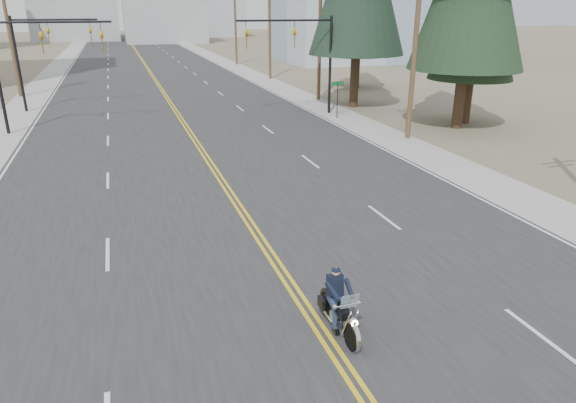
# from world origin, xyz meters

# --- Properties ---
(road) EXTENTS (20.00, 200.00, 0.01)m
(road) POSITION_xyz_m (0.00, 70.00, 0.01)
(road) COLOR #303033
(road) RESTS_ON ground
(sidewalk_left) EXTENTS (3.00, 200.00, 0.01)m
(sidewalk_left) POSITION_xyz_m (-11.50, 70.00, 0.01)
(sidewalk_left) COLOR #A5A5A0
(sidewalk_left) RESTS_ON ground
(sidewalk_right) EXTENTS (3.00, 200.00, 0.01)m
(sidewalk_right) POSITION_xyz_m (11.50, 70.00, 0.01)
(sidewalk_right) COLOR #A5A5A0
(sidewalk_right) RESTS_ON ground
(traffic_mast_left) EXTENTS (7.10, 0.26, 7.00)m
(traffic_mast_left) POSITION_xyz_m (-8.98, 32.00, 4.94)
(traffic_mast_left) COLOR black
(traffic_mast_left) RESTS_ON ground
(traffic_mast_right) EXTENTS (7.10, 0.26, 7.00)m
(traffic_mast_right) POSITION_xyz_m (8.98, 32.00, 4.94)
(traffic_mast_right) COLOR black
(traffic_mast_right) RESTS_ON ground
(traffic_mast_far) EXTENTS (6.10, 0.26, 7.00)m
(traffic_mast_far) POSITION_xyz_m (-9.31, 40.00, 4.87)
(traffic_mast_far) COLOR black
(traffic_mast_far) RESTS_ON ground
(street_sign) EXTENTS (0.90, 0.06, 2.62)m
(street_sign) POSITION_xyz_m (10.80, 30.00, 1.80)
(street_sign) COLOR black
(street_sign) RESTS_ON ground
(utility_pole_b) EXTENTS (2.20, 0.30, 11.50)m
(utility_pole_b) POSITION_xyz_m (12.50, 23.00, 5.98)
(utility_pole_b) COLOR brown
(utility_pole_b) RESTS_ON ground
(utility_pole_c) EXTENTS (2.20, 0.30, 11.00)m
(utility_pole_c) POSITION_xyz_m (12.50, 38.00, 5.73)
(utility_pole_c) COLOR brown
(utility_pole_c) RESTS_ON ground
(utility_pole_d) EXTENTS (2.20, 0.30, 11.50)m
(utility_pole_d) POSITION_xyz_m (12.50, 53.00, 5.98)
(utility_pole_d) COLOR brown
(utility_pole_d) RESTS_ON ground
(utility_pole_e) EXTENTS (2.20, 0.30, 11.00)m
(utility_pole_e) POSITION_xyz_m (12.50, 70.00, 5.73)
(utility_pole_e) COLOR brown
(utility_pole_e) RESTS_ON ground
(utility_pole_left) EXTENTS (2.20, 0.30, 10.50)m
(utility_pole_left) POSITION_xyz_m (-12.50, 48.00, 5.48)
(utility_pole_left) COLOR brown
(utility_pole_left) RESTS_ON ground
(haze_bldg_b) EXTENTS (18.00, 14.00, 14.00)m
(haze_bldg_b) POSITION_xyz_m (8.00, 125.00, 7.00)
(haze_bldg_b) COLOR #ADB2B7
(haze_bldg_b) RESTS_ON ground
(haze_bldg_c) EXTENTS (16.00, 12.00, 18.00)m
(haze_bldg_c) POSITION_xyz_m (40.00, 110.00, 9.00)
(haze_bldg_c) COLOR #B7BCC6
(haze_bldg_c) RESTS_ON ground
(haze_bldg_e) EXTENTS (14.00, 14.00, 12.00)m
(haze_bldg_e) POSITION_xyz_m (25.00, 150.00, 6.00)
(haze_bldg_e) COLOR #B7BCC6
(haze_bldg_e) RESTS_ON ground
(motorcyclist) EXTENTS (0.90, 2.09, 1.63)m
(motorcyclist) POSITION_xyz_m (0.42, 5.77, 0.81)
(motorcyclist) COLOR black
(motorcyclist) RESTS_ON ground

